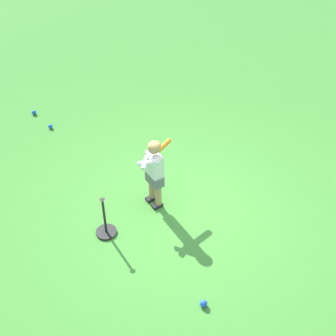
# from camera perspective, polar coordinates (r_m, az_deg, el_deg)

# --- Properties ---
(ground_plane) EXTENTS (40.00, 40.00, 0.00)m
(ground_plane) POSITION_cam_1_polar(r_m,az_deg,el_deg) (6.40, 1.64, -5.51)
(ground_plane) COLOR #479338
(child_batter) EXTENTS (0.31, 0.64, 1.08)m
(child_batter) POSITION_cam_1_polar(r_m,az_deg,el_deg) (6.09, -1.72, 0.03)
(child_batter) COLOR #232328
(child_batter) RESTS_ON ground
(play_ball_by_bucket) EXTENTS (0.08, 0.08, 0.08)m
(play_ball_by_bucket) POSITION_cam_1_polar(r_m,az_deg,el_deg) (8.63, -16.48, 6.70)
(play_ball_by_bucket) COLOR blue
(play_ball_by_bucket) RESTS_ON ground
(play_ball_center_lawn) EXTENTS (0.08, 0.08, 0.08)m
(play_ball_center_lawn) POSITION_cam_1_polar(r_m,az_deg,el_deg) (8.18, -14.55, 5.08)
(play_ball_center_lawn) COLOR blue
(play_ball_center_lawn) RESTS_ON ground
(play_ball_near_batter) EXTENTS (0.09, 0.09, 0.09)m
(play_ball_near_batter) POSITION_cam_1_polar(r_m,az_deg,el_deg) (5.43, 4.48, -16.60)
(play_ball_near_batter) COLOR blue
(play_ball_near_batter) RESTS_ON ground
(batting_tee) EXTENTS (0.28, 0.28, 0.62)m
(batting_tee) POSITION_cam_1_polar(r_m,az_deg,el_deg) (6.10, -7.81, -7.41)
(batting_tee) COLOR black
(batting_tee) RESTS_ON ground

